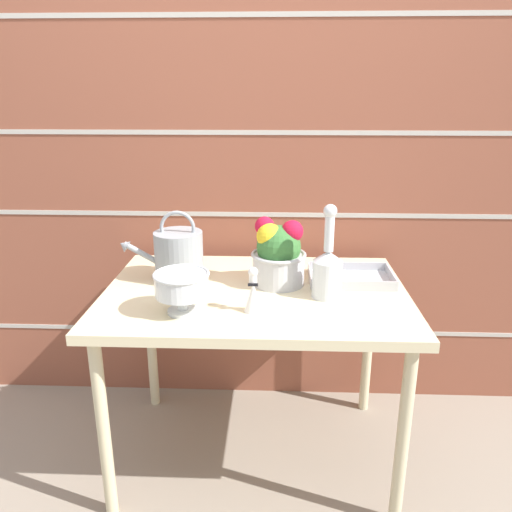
# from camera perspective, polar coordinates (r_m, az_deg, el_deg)

# --- Properties ---
(ground_plane) EXTENTS (12.00, 12.00, 0.00)m
(ground_plane) POSITION_cam_1_polar(r_m,az_deg,el_deg) (2.26, -0.04, -21.51)
(ground_plane) COLOR gray
(brick_wall) EXTENTS (3.60, 0.08, 2.20)m
(brick_wall) POSITION_cam_1_polar(r_m,az_deg,el_deg) (2.26, 0.48, 9.45)
(brick_wall) COLOR brown
(brick_wall) RESTS_ON ground_plane
(patio_table) EXTENTS (1.13, 0.79, 0.74)m
(patio_table) POSITION_cam_1_polar(r_m,az_deg,el_deg) (1.90, -0.05, -5.86)
(patio_table) COLOR beige
(patio_table) RESTS_ON ground_plane
(watering_can) EXTENTS (0.33, 0.19, 0.28)m
(watering_can) POSITION_cam_1_polar(r_m,az_deg,el_deg) (1.96, -8.90, 0.11)
(watering_can) COLOR #93999E
(watering_can) RESTS_ON patio_table
(crystal_pedestal_bowl) EXTENTS (0.19, 0.19, 0.14)m
(crystal_pedestal_bowl) POSITION_cam_1_polar(r_m,az_deg,el_deg) (1.67, -8.49, -3.35)
(crystal_pedestal_bowl) COLOR silver
(crystal_pedestal_bowl) RESTS_ON patio_table
(flower_planter) EXTENTS (0.21, 0.21, 0.26)m
(flower_planter) POSITION_cam_1_polar(r_m,az_deg,el_deg) (1.89, 2.53, 0.26)
(flower_planter) COLOR #BCBCC1
(flower_planter) RESTS_ON patio_table
(glass_decanter) EXTENTS (0.11, 0.11, 0.34)m
(glass_decanter) POSITION_cam_1_polar(r_m,az_deg,el_deg) (1.79, 8.18, -1.42)
(glass_decanter) COLOR silver
(glass_decanter) RESTS_ON patio_table
(figurine_vase) EXTENTS (0.06, 0.06, 0.16)m
(figurine_vase) POSITION_cam_1_polar(r_m,az_deg,el_deg) (1.67, -0.37, -4.34)
(figurine_vase) COLOR white
(figurine_vase) RESTS_ON patio_table
(wire_tray) EXTENTS (0.32, 0.22, 0.04)m
(wire_tray) POSITION_cam_1_polar(r_m,az_deg,el_deg) (1.99, 10.75, -2.50)
(wire_tray) COLOR #B7B7BC
(wire_tray) RESTS_ON patio_table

